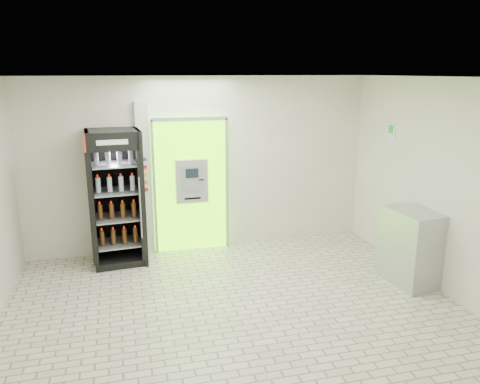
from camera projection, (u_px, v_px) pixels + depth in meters
name	position (u px, v px, depth m)	size (l,w,h in m)	color
ground	(236.00, 311.00, 6.17)	(6.00, 6.00, 0.00)	beige
room_shell	(236.00, 175.00, 5.71)	(6.00, 6.00, 6.00)	silver
atm_assembly	(191.00, 184.00, 8.09)	(1.30, 0.24, 2.33)	#70FF02
pillar	(145.00, 179.00, 7.90)	(0.22, 0.11, 2.60)	silver
beverage_cooler	(117.00, 200.00, 7.55)	(0.88, 0.81, 2.19)	black
steel_cabinet	(411.00, 247.00, 6.89)	(0.66, 0.90, 1.12)	#A5A8AD
exit_sign	(391.00, 131.00, 7.68)	(0.02, 0.22, 0.26)	white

